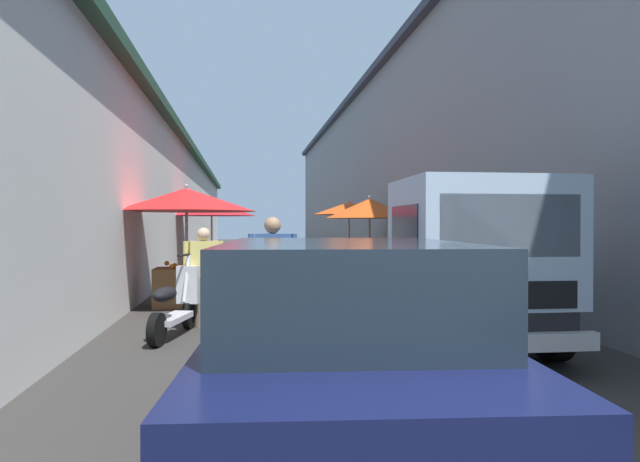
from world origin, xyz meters
name	(u,v)px	position (x,y,z in m)	size (l,w,h in m)	color
ground	(291,281)	(13.50, 0.00, 0.00)	(90.00, 90.00, 0.00)	#33302D
building_left_whitewash	(58,201)	(15.75, 6.83, 2.27)	(49.80, 7.50, 4.51)	silver
building_right_concrete	(490,165)	(15.75, -6.83, 3.57)	(49.80, 7.50, 7.11)	gray
fruit_stall_near_right	(350,217)	(15.44, -2.02, 1.82)	(2.29, 2.29, 2.36)	#9E9EA3
fruit_stall_far_right	(212,214)	(16.21, 2.30, 1.92)	(2.81, 2.81, 2.37)	#9E9EA3
fruit_stall_near_left	(368,217)	(11.73, -1.78, 1.75)	(2.20, 2.20, 2.29)	#9E9EA3
fruit_stall_far_left	(185,210)	(8.92, 2.39, 1.84)	(2.60, 2.60, 2.33)	#9E9EA3
hatchback_car	(340,344)	(2.00, 0.61, 0.74)	(4.03, 2.16, 1.45)	#0F1438
delivery_truck	(458,266)	(4.88, -1.38, 1.04)	(4.95, 2.03, 2.08)	black
vendor_by_crates	(204,270)	(6.88, 1.90, 0.86)	(0.31, 0.60, 1.52)	#665B4C
vendor_in_shade	(273,269)	(5.75, 0.90, 0.97)	(0.23, 0.66, 1.67)	navy
parked_scooter	(175,305)	(6.14, 2.24, 0.45)	(1.67, 0.58, 1.14)	black
plastic_stool	(411,286)	(9.07, -2.06, 0.33)	(0.30, 0.30, 0.43)	#194CB2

